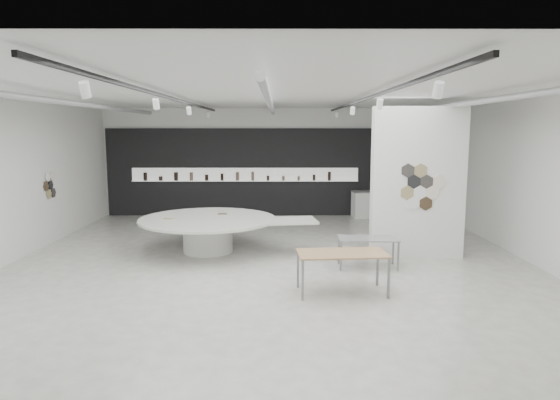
{
  "coord_description": "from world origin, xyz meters",
  "views": [
    {
      "loc": [
        0.19,
        -10.76,
        3.08
      ],
      "look_at": [
        0.22,
        1.2,
        1.37
      ],
      "focal_mm": 32.0,
      "sensor_mm": 36.0,
      "label": 1
    }
  ],
  "objects_px": {
    "display_island": "(211,230)",
    "sample_table_stone": "(368,240)",
    "partition_column": "(418,183)",
    "kitchen_counter": "(375,204)",
    "sample_table_wood": "(342,256)"
  },
  "relations": [
    {
      "from": "display_island",
      "to": "sample_table_stone",
      "type": "bearing_deg",
      "value": -28.54
    },
    {
      "from": "partition_column",
      "to": "kitchen_counter",
      "type": "bearing_deg",
      "value": 89.15
    },
    {
      "from": "sample_table_wood",
      "to": "kitchen_counter",
      "type": "bearing_deg",
      "value": 74.95
    },
    {
      "from": "sample_table_stone",
      "to": "kitchen_counter",
      "type": "distance_m",
      "value": 6.59
    },
    {
      "from": "sample_table_wood",
      "to": "kitchen_counter",
      "type": "height_order",
      "value": "kitchen_counter"
    },
    {
      "from": "display_island",
      "to": "sample_table_stone",
      "type": "xyz_separation_m",
      "value": [
        3.7,
        -1.44,
        0.05
      ]
    },
    {
      "from": "sample_table_wood",
      "to": "sample_table_stone",
      "type": "relative_size",
      "value": 1.29
    },
    {
      "from": "sample_table_wood",
      "to": "kitchen_counter",
      "type": "distance_m",
      "value": 8.47
    },
    {
      "from": "sample_table_wood",
      "to": "partition_column",
      "type": "bearing_deg",
      "value": 51.35
    },
    {
      "from": "display_island",
      "to": "sample_table_stone",
      "type": "distance_m",
      "value": 3.97
    },
    {
      "from": "partition_column",
      "to": "kitchen_counter",
      "type": "xyz_separation_m",
      "value": [
        0.08,
        5.53,
        -1.34
      ]
    },
    {
      "from": "partition_column",
      "to": "display_island",
      "type": "relative_size",
      "value": 0.77
    },
    {
      "from": "partition_column",
      "to": "sample_table_wood",
      "type": "distance_m",
      "value": 3.56
    },
    {
      "from": "sample_table_wood",
      "to": "sample_table_stone",
      "type": "distance_m",
      "value": 1.92
    },
    {
      "from": "sample_table_stone",
      "to": "kitchen_counter",
      "type": "relative_size",
      "value": 0.79
    }
  ]
}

